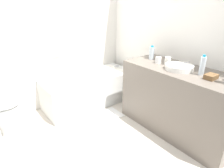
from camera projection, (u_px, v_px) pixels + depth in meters
ground_plane at (80, 147)px, 2.25m from camera, size 4.00×4.00×0.00m
wall_back_tiled at (31, 27)px, 2.65m from camera, size 3.40×0.10×2.54m
wall_right_mirror at (173, 28)px, 2.62m from camera, size 0.10×2.78×2.54m
bathtub at (89, 88)px, 3.16m from camera, size 1.50×0.65×1.31m
toilet at (6, 106)px, 2.42m from camera, size 0.40×0.49×0.74m
vanity_counter at (178, 101)px, 2.43m from camera, size 0.61×1.46×0.85m
sink_basin at (179, 67)px, 2.24m from camera, size 0.33×0.33×0.06m
sink_faucet at (188, 64)px, 2.35m from camera, size 0.12×0.15×0.07m
water_bottle_2 at (202, 66)px, 2.05m from camera, size 0.06×0.06×0.23m
water_bottle_3 at (152, 53)px, 2.64m from camera, size 0.07×0.07×0.19m
drinking_glass_1 at (158, 60)px, 2.48m from camera, size 0.08×0.08×0.08m
drinking_glass_2 at (168, 61)px, 2.42m from camera, size 0.08×0.08×0.10m
amenity_basket at (211, 77)px, 1.97m from camera, size 0.14×0.10×0.05m
bath_mat at (100, 118)px, 2.80m from camera, size 0.68×0.32×0.01m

